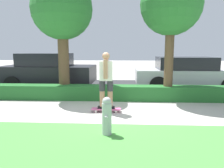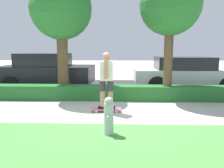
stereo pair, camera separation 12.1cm
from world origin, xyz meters
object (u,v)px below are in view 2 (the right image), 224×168
parked_car_front (47,71)px  fire_hydrant (109,116)px  tree_mid (170,6)px  tree_near (61,11)px  parked_car_middle (185,73)px  skater_person (106,79)px  skateboard (107,109)px

parked_car_front → fire_hydrant: parked_car_front is taller
fire_hydrant → tree_mid: bearing=59.8°
tree_near → tree_mid: 3.74m
parked_car_middle → fire_hydrant: bearing=-119.6°
tree_near → parked_car_front: tree_near is taller
tree_mid → fire_hydrant: bearing=-120.2°
parked_car_middle → tree_near: bearing=-159.9°
skater_person → fire_hydrant: bearing=-84.8°
skateboard → fire_hydrant: (0.15, -1.69, 0.33)m
tree_mid → fire_hydrant: 4.66m
fire_hydrant → skater_person: bearing=95.2°
parked_car_front → fire_hydrant: bearing=-57.7°
parked_car_middle → fire_hydrant: (-3.06, -5.24, -0.37)m
skater_person → tree_near: size_ratio=0.37×
skater_person → tree_mid: 3.39m
parked_car_middle → skater_person: bearing=-131.4°
skateboard → parked_car_front: bearing=129.9°
fire_hydrant → parked_car_front: bearing=120.5°
skater_person → parked_car_middle: 4.79m
skateboard → skater_person: (-0.00, 0.00, 0.87)m
tree_near → parked_car_front: bearing=126.0°
tree_near → fire_hydrant: bearing=-62.2°
skater_person → parked_car_middle: size_ratio=0.36×
parked_car_front → parked_car_middle: size_ratio=0.90×
tree_mid → parked_car_middle: size_ratio=0.95×
tree_near → parked_car_middle: bearing=19.3°
fire_hydrant → tree_near: bearing=117.8°
skateboard → parked_car_middle: parked_car_middle is taller
tree_mid → parked_car_front: size_ratio=1.06×
tree_mid → fire_hydrant: size_ratio=5.28×
skateboard → skater_person: 0.87m
tree_near → fire_hydrant: (1.85, -3.52, -2.71)m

